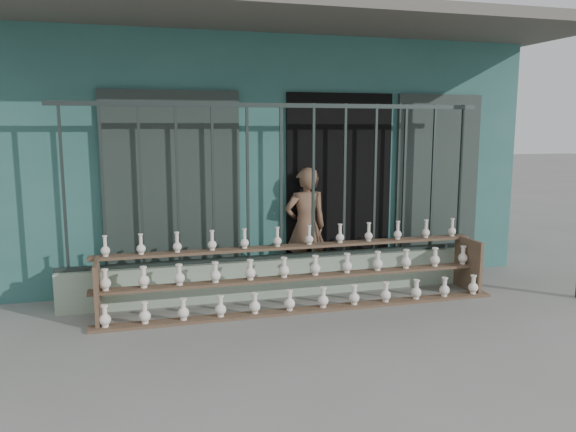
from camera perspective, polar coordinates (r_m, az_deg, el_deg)
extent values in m
plane|color=slate|center=(5.57, 2.83, -11.81)|extent=(60.00, 60.00, 0.00)
cube|color=#2D5F59|center=(9.39, -5.47, 6.69)|extent=(7.00, 5.00, 3.20)
cube|color=black|center=(7.26, 5.11, 2.84)|extent=(1.40, 0.12, 2.40)
cube|color=#202B27|center=(6.77, -11.64, 2.24)|extent=(1.60, 0.08, 2.40)
cube|color=#202B27|center=(7.83, 14.86, 3.03)|extent=(1.20, 0.08, 2.40)
cube|color=#59544C|center=(6.46, -0.51, 19.48)|extent=(7.40, 2.00, 0.12)
cube|color=#96AF96|center=(6.68, -0.70, -6.18)|extent=(5.00, 0.20, 0.45)
cube|color=#283330|center=(6.30, -21.86, 2.65)|extent=(0.03, 0.03, 1.80)
cube|color=#283330|center=(6.27, -18.30, 2.82)|extent=(0.03, 0.03, 1.80)
cube|color=#283330|center=(6.26, -14.72, 2.97)|extent=(0.03, 0.03, 1.80)
cube|color=#283330|center=(6.28, -11.15, 3.11)|extent=(0.03, 0.03, 1.80)
cube|color=#283330|center=(6.32, -7.60, 3.24)|extent=(0.03, 0.03, 1.80)
cube|color=#283330|center=(6.39, -4.12, 3.36)|extent=(0.03, 0.03, 1.80)
cube|color=#283330|center=(6.48, -0.72, 3.46)|extent=(0.03, 0.03, 1.80)
cube|color=#283330|center=(6.59, 2.58, 3.55)|extent=(0.03, 0.03, 1.80)
cube|color=#283330|center=(6.72, 5.76, 3.62)|extent=(0.03, 0.03, 1.80)
cube|color=#283330|center=(6.87, 8.81, 3.68)|extent=(0.03, 0.03, 1.80)
cube|color=#283330|center=(7.04, 11.72, 3.73)|extent=(0.03, 0.03, 1.80)
cube|color=#283330|center=(7.23, 14.49, 3.76)|extent=(0.03, 0.03, 1.80)
cube|color=#283330|center=(7.44, 17.11, 3.79)|extent=(0.03, 0.03, 1.80)
cube|color=#283330|center=(6.45, -0.73, 11.17)|extent=(5.00, 0.04, 0.05)
cube|color=#283330|center=(6.62, -0.70, -4.09)|extent=(5.00, 0.04, 0.05)
cube|color=brown|center=(6.18, 1.86, -9.52)|extent=(4.50, 0.18, 0.03)
cube|color=brown|center=(6.32, 1.19, -6.24)|extent=(4.50, 0.18, 0.03)
cube|color=brown|center=(6.48, 0.55, -3.12)|extent=(4.50, 0.18, 0.03)
cube|color=brown|center=(6.08, -18.79, -7.31)|extent=(0.04, 0.55, 0.64)
cube|color=brown|center=(7.22, 17.81, -4.70)|extent=(0.04, 0.55, 0.64)
imported|color=brown|center=(6.99, 1.80, -1.14)|extent=(0.56, 0.39, 1.49)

